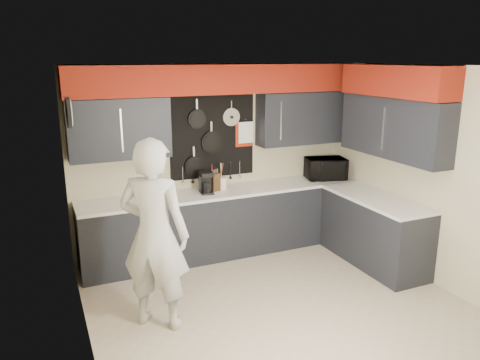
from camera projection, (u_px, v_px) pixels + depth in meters
name	position (u px, v px, depth m)	size (l,w,h in m)	color
ground	(272.00, 299.00, 5.34)	(4.00, 4.00, 0.00)	tan
back_wall_assembly	(220.00, 109.00, 6.25)	(4.00, 0.36, 2.60)	beige
right_wall_assembly	(397.00, 119.00, 5.81)	(0.36, 3.50, 2.60)	beige
left_wall_assembly	(79.00, 211.00, 4.24)	(0.05, 3.50, 2.60)	beige
base_cabinets	(266.00, 224.00, 6.42)	(3.95, 2.20, 0.92)	black
microwave	(325.00, 169.00, 6.95)	(0.57, 0.38, 0.31)	black
knife_block	(215.00, 182.00, 6.34)	(0.11, 0.11, 0.24)	#351F10
utensil_crock	(222.00, 183.00, 6.42)	(0.13, 0.13, 0.17)	white
coffee_maker	(206.00, 182.00, 6.22)	(0.19, 0.22, 0.30)	black
person	(154.00, 235.00, 4.62)	(0.72, 0.47, 1.96)	#B8B7B5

